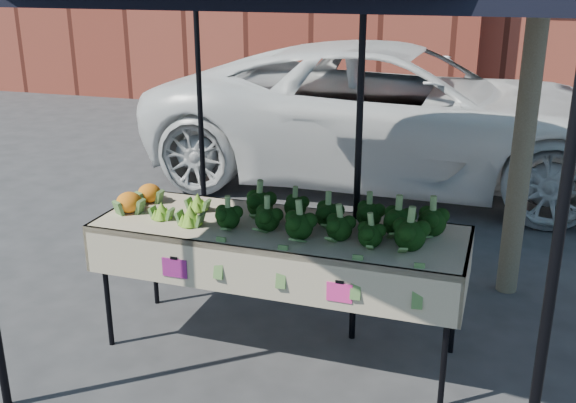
# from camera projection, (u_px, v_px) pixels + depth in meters

# --- Properties ---
(ground) EXTENTS (90.00, 90.00, 0.00)m
(ground) POSITION_uv_depth(u_px,v_px,m) (268.00, 348.00, 4.59)
(ground) COLOR #2D2D30
(table) EXTENTS (2.42, 0.85, 0.90)m
(table) POSITION_uv_depth(u_px,v_px,m) (279.00, 289.00, 4.44)
(table) COLOR #C5B392
(table) RESTS_ON ground
(canopy) EXTENTS (3.16, 3.16, 2.74)m
(canopy) POSITION_uv_depth(u_px,v_px,m) (309.00, 143.00, 4.44)
(canopy) COLOR black
(canopy) RESTS_ON ground
(broccoli_heap) EXTENTS (1.44, 0.54, 0.22)m
(broccoli_heap) POSITION_uv_depth(u_px,v_px,m) (329.00, 214.00, 4.19)
(broccoli_heap) COLOR black
(broccoli_heap) RESTS_ON table
(romanesco_cluster) EXTENTS (0.40, 0.44, 0.17)m
(romanesco_cluster) POSITION_uv_depth(u_px,v_px,m) (183.00, 204.00, 4.44)
(romanesco_cluster) COLOR #79B134
(romanesco_cluster) RESTS_ON table
(cauliflower_pair) EXTENTS (0.20, 0.40, 0.15)m
(cauliflower_pair) POSITION_uv_depth(u_px,v_px,m) (139.00, 196.00, 4.62)
(cauliflower_pair) COLOR orange
(cauliflower_pair) RESTS_ON table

